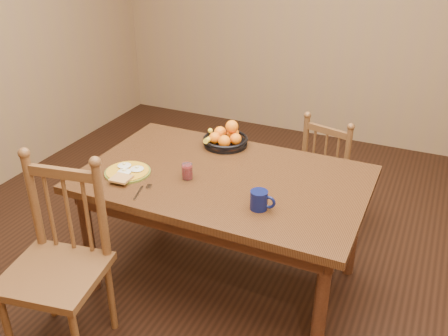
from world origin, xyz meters
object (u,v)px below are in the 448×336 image
at_px(chair_far, 332,173).
at_px(coffee_mug, 260,200).
at_px(dining_table, 224,189).
at_px(chair_near, 58,265).
at_px(fruit_bowl, 226,138).
at_px(breakfast_plate, 127,172).

xyz_separation_m(chair_far, coffee_mug, (-0.12, -1.16, 0.38)).
height_order(dining_table, chair_far, chair_far).
relative_size(dining_table, chair_near, 1.55).
bearing_deg(coffee_mug, fruit_bowl, 127.04).
relative_size(chair_far, fruit_bowl, 2.97).
height_order(dining_table, fruit_bowl, fruit_bowl).
xyz_separation_m(dining_table, chair_far, (0.43, 0.92, -0.25)).
bearing_deg(chair_far, dining_table, 79.58).
distance_m(dining_table, chair_near, 0.98).
bearing_deg(dining_table, breakfast_plate, -158.10).
distance_m(dining_table, chair_far, 1.04).
distance_m(dining_table, fruit_bowl, 0.44).
xyz_separation_m(breakfast_plate, fruit_bowl, (0.35, 0.59, 0.03)).
bearing_deg(dining_table, fruit_bowl, 113.16).
distance_m(chair_near, breakfast_plate, 0.64).
distance_m(chair_far, breakfast_plate, 1.51).
relative_size(breakfast_plate, coffee_mug, 2.17).
bearing_deg(coffee_mug, chair_far, 84.07).
distance_m(dining_table, coffee_mug, 0.42).
height_order(chair_near, breakfast_plate, chair_near).
bearing_deg(chair_far, fruit_bowl, 56.71).
distance_m(coffee_mug, fruit_bowl, 0.78).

